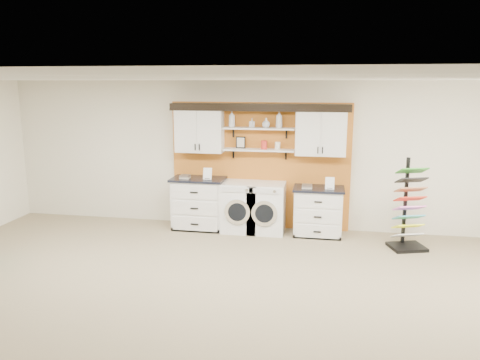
% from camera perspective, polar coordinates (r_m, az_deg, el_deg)
% --- Properties ---
extents(floor, '(10.00, 10.00, 0.00)m').
position_cam_1_polar(floor, '(5.63, -3.57, -17.67)').
color(floor, gray).
rests_on(floor, ground).
extents(ceiling, '(10.00, 10.00, 0.00)m').
position_cam_1_polar(ceiling, '(4.89, -4.00, 12.18)').
color(ceiling, white).
rests_on(ceiling, wall_back).
extents(wall_back, '(10.00, 0.00, 10.00)m').
position_cam_1_polar(wall_back, '(8.93, 2.47, 3.05)').
color(wall_back, beige).
rests_on(wall_back, floor).
extents(accent_panel, '(3.40, 0.07, 2.40)m').
position_cam_1_polar(accent_panel, '(8.93, 2.43, 1.74)').
color(accent_panel, '#BA681F').
rests_on(accent_panel, wall_back).
extents(upper_cabinet_left, '(0.90, 0.35, 0.84)m').
position_cam_1_polar(upper_cabinet_left, '(8.89, -4.96, 6.09)').
color(upper_cabinet_left, silver).
rests_on(upper_cabinet_left, wall_back).
extents(upper_cabinet_right, '(0.90, 0.35, 0.84)m').
position_cam_1_polar(upper_cabinet_right, '(8.58, 9.84, 5.75)').
color(upper_cabinet_right, silver).
rests_on(upper_cabinet_right, wall_back).
extents(shelf_lower, '(1.32, 0.28, 0.03)m').
position_cam_1_polar(shelf_lower, '(8.72, 2.30, 3.69)').
color(shelf_lower, silver).
rests_on(shelf_lower, wall_back).
extents(shelf_upper, '(1.32, 0.28, 0.03)m').
position_cam_1_polar(shelf_upper, '(8.67, 2.32, 6.31)').
color(shelf_upper, silver).
rests_on(shelf_upper, wall_back).
extents(crown_molding, '(3.30, 0.41, 0.13)m').
position_cam_1_polar(crown_molding, '(8.65, 2.35, 8.94)').
color(crown_molding, black).
rests_on(crown_molding, wall_back).
extents(picture_frame, '(0.18, 0.02, 0.22)m').
position_cam_1_polar(picture_frame, '(8.80, 0.08, 4.60)').
color(picture_frame, black).
rests_on(picture_frame, shelf_lower).
extents(canister_red, '(0.11, 0.11, 0.16)m').
position_cam_1_polar(canister_red, '(8.69, 2.96, 4.29)').
color(canister_red, red).
rests_on(canister_red, shelf_lower).
extents(canister_cream, '(0.10, 0.10, 0.14)m').
position_cam_1_polar(canister_cream, '(8.66, 4.60, 4.18)').
color(canister_cream, silver).
rests_on(canister_cream, shelf_lower).
extents(base_cabinet_left, '(1.01, 0.66, 0.99)m').
position_cam_1_polar(base_cabinet_left, '(9.00, -5.05, -2.83)').
color(base_cabinet_left, silver).
rests_on(base_cabinet_left, floor).
extents(base_cabinet_right, '(0.91, 0.66, 0.89)m').
position_cam_1_polar(base_cabinet_right, '(8.70, 9.49, -3.77)').
color(base_cabinet_right, silver).
rests_on(base_cabinet_right, floor).
extents(washer, '(0.67, 0.71, 0.94)m').
position_cam_1_polar(washer, '(8.82, 0.06, -3.24)').
color(washer, white).
rests_on(washer, floor).
extents(dryer, '(0.67, 0.71, 0.93)m').
position_cam_1_polar(dryer, '(8.75, 3.27, -3.40)').
color(dryer, white).
rests_on(dryer, floor).
extents(sample_rack, '(0.68, 0.62, 1.54)m').
position_cam_1_polar(sample_rack, '(8.37, 19.81, -4.58)').
color(sample_rack, black).
rests_on(sample_rack, floor).
extents(soap_bottle_a, '(0.13, 0.13, 0.31)m').
position_cam_1_polar(soap_bottle_a, '(8.74, -1.00, 7.48)').
color(soap_bottle_a, silver).
rests_on(soap_bottle_a, shelf_upper).
extents(soap_bottle_b, '(0.10, 0.10, 0.17)m').
position_cam_1_polar(soap_bottle_b, '(8.68, 1.46, 6.98)').
color(soap_bottle_b, silver).
rests_on(soap_bottle_b, shelf_upper).
extents(soap_bottle_c, '(0.14, 0.14, 0.18)m').
position_cam_1_polar(soap_bottle_c, '(8.64, 3.19, 6.99)').
color(soap_bottle_c, silver).
rests_on(soap_bottle_c, shelf_upper).
extents(soap_bottle_d, '(0.17, 0.17, 0.32)m').
position_cam_1_polar(soap_bottle_d, '(8.61, 4.79, 7.40)').
color(soap_bottle_d, silver).
rests_on(soap_bottle_d, shelf_upper).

